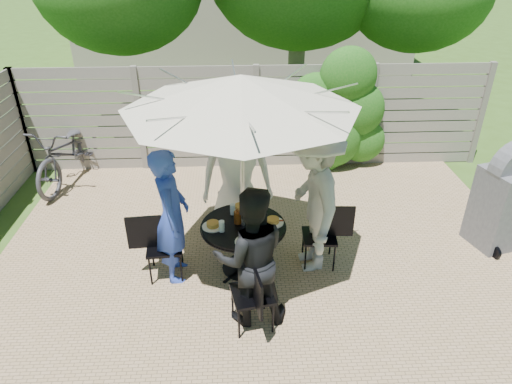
{
  "coord_description": "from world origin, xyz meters",
  "views": [
    {
      "loc": [
        -0.36,
        -4.54,
        3.67
      ],
      "look_at": [
        -0.13,
        0.23,
        1.0
      ],
      "focal_mm": 32.0,
      "sensor_mm": 36.0,
      "label": 1
    }
  ],
  "objects_px": {
    "chair_front": "(253,307)",
    "glass_front": "(254,232)",
    "chair_left": "(165,258)",
    "coffee_cup": "(249,211)",
    "plate_left": "(213,225)",
    "person_back": "(237,172)",
    "person_front": "(251,258)",
    "chair_right": "(320,247)",
    "chair_back": "(237,210)",
    "umbrella": "(241,92)",
    "plate_right": "(273,221)",
    "person_right": "(313,200)",
    "plate_back": "(240,208)",
    "person_left": "(172,217)",
    "glass_left": "(222,226)",
    "bbq_grill": "(507,200)",
    "glass_right": "(263,214)",
    "syrup_jug": "(238,217)",
    "glass_back": "(233,209)",
    "bicycle": "(69,152)",
    "plate_front": "(246,241)",
    "patio_table": "(243,239)"
  },
  "relations": [
    {
      "from": "chair_back",
      "to": "person_back",
      "type": "height_order",
      "value": "person_back"
    },
    {
      "from": "person_right",
      "to": "plate_right",
      "type": "xyz_separation_m",
      "value": [
        -0.47,
        -0.03,
        -0.27
      ]
    },
    {
      "from": "person_front",
      "to": "plate_left",
      "type": "bearing_deg",
      "value": -66.55
    },
    {
      "from": "plate_right",
      "to": "glass_front",
      "type": "bearing_deg",
      "value": -130.32
    },
    {
      "from": "plate_left",
      "to": "glass_front",
      "type": "distance_m",
      "value": 0.53
    },
    {
      "from": "plate_front",
      "to": "coffee_cup",
      "type": "bearing_deg",
      "value": 84.4
    },
    {
      "from": "glass_right",
      "to": "umbrella",
      "type": "bearing_deg",
      "value": -153.82
    },
    {
      "from": "bicycle",
      "to": "umbrella",
      "type": "bearing_deg",
      "value": -31.81
    },
    {
      "from": "chair_left",
      "to": "bbq_grill",
      "type": "bearing_deg",
      "value": 1.37
    },
    {
      "from": "umbrella",
      "to": "person_right",
      "type": "relative_size",
      "value": 1.42
    },
    {
      "from": "person_front",
      "to": "plate_back",
      "type": "relative_size",
      "value": 6.19
    },
    {
      "from": "person_front",
      "to": "coffee_cup",
      "type": "height_order",
      "value": "person_front"
    },
    {
      "from": "patio_table",
      "to": "chair_left",
      "type": "bearing_deg",
      "value": -175.81
    },
    {
      "from": "syrup_jug",
      "to": "plate_right",
      "type": "bearing_deg",
      "value": -2.61
    },
    {
      "from": "person_left",
      "to": "plate_back",
      "type": "distance_m",
      "value": 0.92
    },
    {
      "from": "glass_front",
      "to": "bicycle",
      "type": "distance_m",
      "value": 4.12
    },
    {
      "from": "plate_left",
      "to": "glass_left",
      "type": "height_order",
      "value": "glass_left"
    },
    {
      "from": "person_left",
      "to": "plate_front",
      "type": "bearing_deg",
      "value": -113.45
    },
    {
      "from": "chair_right",
      "to": "person_front",
      "type": "bearing_deg",
      "value": 48.16
    },
    {
      "from": "chair_left",
      "to": "coffee_cup",
      "type": "distance_m",
      "value": 1.18
    },
    {
      "from": "plate_right",
      "to": "person_right",
      "type": "bearing_deg",
      "value": 4.18
    },
    {
      "from": "glass_back",
      "to": "chair_back",
      "type": "bearing_deg",
      "value": 85.85
    },
    {
      "from": "person_left",
      "to": "glass_left",
      "type": "distance_m",
      "value": 0.59
    },
    {
      "from": "chair_front",
      "to": "glass_front",
      "type": "distance_m",
      "value": 0.86
    },
    {
      "from": "chair_back",
      "to": "plate_back",
      "type": "distance_m",
      "value": 0.72
    },
    {
      "from": "chair_front",
      "to": "plate_back",
      "type": "xyz_separation_m",
      "value": [
        -0.1,
        1.32,
        0.43
      ]
    },
    {
      "from": "bicycle",
      "to": "bbq_grill",
      "type": "distance_m",
      "value": 6.69
    },
    {
      "from": "glass_right",
      "to": "chair_left",
      "type": "bearing_deg",
      "value": -170.91
    },
    {
      "from": "chair_right",
      "to": "plate_left",
      "type": "xyz_separation_m",
      "value": [
        -1.32,
        -0.09,
        0.43
      ]
    },
    {
      "from": "chair_back",
      "to": "person_back",
      "type": "xyz_separation_m",
      "value": [
        0.01,
        -0.14,
        0.66
      ]
    },
    {
      "from": "chair_front",
      "to": "coffee_cup",
      "type": "xyz_separation_m",
      "value": [
        0.01,
        1.19,
        0.46
      ]
    },
    {
      "from": "umbrella",
      "to": "chair_right",
      "type": "bearing_deg",
      "value": 4.07
    },
    {
      "from": "person_front",
      "to": "person_right",
      "type": "relative_size",
      "value": 0.84
    },
    {
      "from": "plate_back",
      "to": "glass_left",
      "type": "bearing_deg",
      "value": -115.0
    },
    {
      "from": "person_back",
      "to": "chair_front",
      "type": "relative_size",
      "value": 2.21
    },
    {
      "from": "person_left",
      "to": "glass_left",
      "type": "xyz_separation_m",
      "value": [
        0.58,
        -0.06,
        -0.11
      ]
    },
    {
      "from": "person_back",
      "to": "bbq_grill",
      "type": "bearing_deg",
      "value": -10.81
    },
    {
      "from": "person_front",
      "to": "person_right",
      "type": "distance_m",
      "value": 1.18
    },
    {
      "from": "chair_back",
      "to": "coffee_cup",
      "type": "relative_size",
      "value": 8.15
    },
    {
      "from": "plate_right",
      "to": "glass_left",
      "type": "bearing_deg",
      "value": -166.21
    },
    {
      "from": "glass_back",
      "to": "person_left",
      "type": "bearing_deg",
      "value": -156.12
    },
    {
      "from": "chair_front",
      "to": "glass_right",
      "type": "height_order",
      "value": "chair_front"
    },
    {
      "from": "plate_right",
      "to": "chair_back",
      "type": "bearing_deg",
      "value": 114.69
    },
    {
      "from": "chair_back",
      "to": "person_left",
      "type": "bearing_deg",
      "value": -45.54
    },
    {
      "from": "umbrella",
      "to": "glass_front",
      "type": "height_order",
      "value": "umbrella"
    },
    {
      "from": "syrup_jug",
      "to": "plate_left",
      "type": "bearing_deg",
      "value": -166.35
    },
    {
      "from": "glass_left",
      "to": "bbq_grill",
      "type": "height_order",
      "value": "bbq_grill"
    },
    {
      "from": "plate_left",
      "to": "person_back",
      "type": "bearing_deg",
      "value": 70.74
    },
    {
      "from": "chair_back",
      "to": "bicycle",
      "type": "distance_m",
      "value": 3.24
    },
    {
      "from": "plate_front",
      "to": "person_left",
      "type": "bearing_deg",
      "value": 160.74
    }
  ]
}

